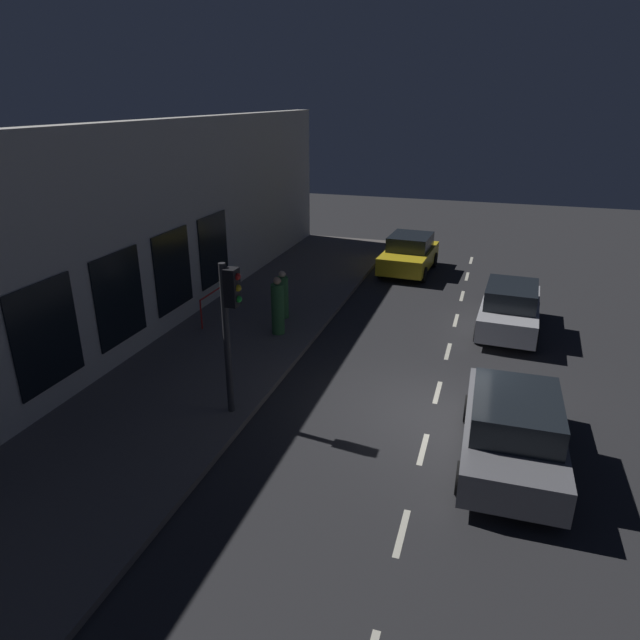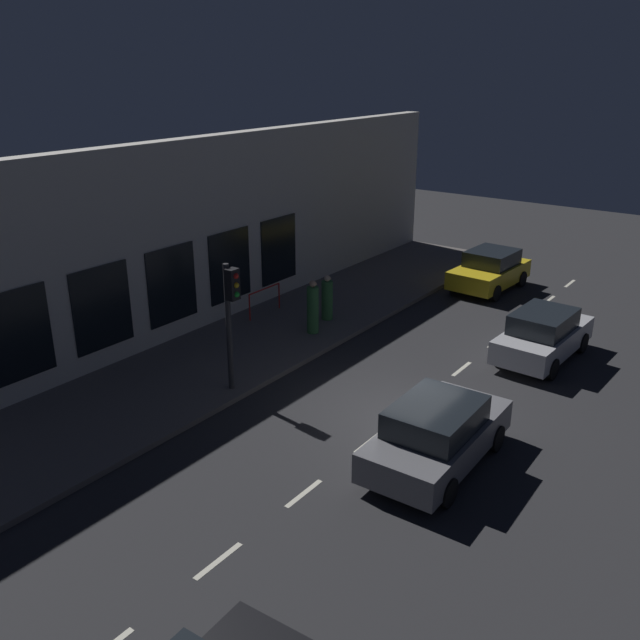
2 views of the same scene
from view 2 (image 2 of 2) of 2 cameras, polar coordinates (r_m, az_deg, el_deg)
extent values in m
plane|color=#28282B|center=(18.04, 6.85, -7.98)|extent=(60.00, 60.00, 0.00)
cube|color=#5B5654|center=(21.39, -7.86, -3.01)|extent=(4.50, 32.00, 0.15)
cube|color=beige|center=(22.14, -13.07, 6.04)|extent=(0.60, 32.00, 6.40)
cube|color=black|center=(25.93, -3.46, 5.89)|extent=(0.04, 1.97, 2.46)
cube|color=black|center=(24.00, -7.53, 4.52)|extent=(0.04, 1.97, 2.46)
cube|color=black|center=(22.24, -12.25, 2.89)|extent=(0.04, 1.97, 2.46)
cube|color=black|center=(20.66, -17.72, 0.98)|extent=(0.04, 1.97, 2.46)
cube|color=black|center=(19.34, -24.01, -1.23)|extent=(0.04, 1.97, 2.46)
cube|color=beige|center=(30.19, 20.14, 2.88)|extent=(0.12, 1.20, 0.01)
cube|color=beige|center=(27.80, 18.57, 1.59)|extent=(0.12, 1.20, 0.01)
cube|color=beige|center=(25.46, 16.71, 0.06)|extent=(0.12, 1.20, 0.01)
cube|color=beige|center=(23.16, 14.47, -1.78)|extent=(0.12, 1.20, 0.01)
cube|color=beige|center=(20.94, 11.74, -4.02)|extent=(0.12, 1.20, 0.01)
cube|color=beige|center=(18.82, 8.36, -6.75)|extent=(0.12, 1.20, 0.01)
cube|color=beige|center=(16.83, 4.11, -10.13)|extent=(0.12, 1.20, 0.01)
cube|color=beige|center=(15.03, -1.36, -14.27)|extent=(0.12, 1.20, 0.01)
cube|color=beige|center=(13.50, -8.48, -19.26)|extent=(0.12, 1.20, 0.01)
cylinder|color=#2D2D30|center=(18.47, -7.62, -0.66)|extent=(0.16, 0.16, 3.58)
cube|color=black|center=(17.91, -7.33, 2.98)|extent=(0.26, 0.32, 0.84)
sphere|color=red|center=(17.74, -7.04, 3.67)|extent=(0.15, 0.15, 0.15)
sphere|color=gold|center=(17.82, -7.00, 2.90)|extent=(0.15, 0.15, 0.15)
sphere|color=green|center=(17.90, -6.97, 2.13)|extent=(0.15, 0.15, 0.15)
cube|color=slate|center=(15.91, 9.78, -9.76)|extent=(1.96, 4.30, 0.70)
cube|color=black|center=(15.46, 9.65, -7.96)|extent=(1.70, 2.25, 0.60)
cylinder|color=black|center=(17.43, 9.02, -7.99)|extent=(0.23, 0.64, 0.64)
cylinder|color=black|center=(16.86, 14.45, -9.51)|extent=(0.23, 0.64, 0.64)
cylinder|color=black|center=(15.41, 4.50, -11.95)|extent=(0.23, 0.64, 0.64)
cylinder|color=black|center=(14.76, 10.56, -13.93)|extent=(0.23, 0.64, 0.64)
cube|color=#B7B7BC|center=(22.09, 18.13, -1.55)|extent=(1.90, 4.13, 0.70)
cube|color=black|center=(21.71, 18.16, -0.09)|extent=(1.61, 2.18, 0.60)
cylinder|color=black|center=(23.55, 17.38, -0.88)|extent=(0.25, 0.65, 0.64)
cylinder|color=black|center=(23.09, 21.02, -1.78)|extent=(0.25, 0.65, 0.64)
cylinder|color=black|center=(21.38, 14.81, -2.83)|extent=(0.25, 0.65, 0.64)
cylinder|color=black|center=(20.87, 18.78, -3.88)|extent=(0.25, 0.65, 0.64)
cube|color=gold|center=(28.30, 13.92, 3.74)|extent=(2.08, 3.93, 0.70)
cube|color=black|center=(28.25, 14.18, 5.07)|extent=(1.75, 2.08, 0.60)
cylinder|color=black|center=(27.01, 14.42, 2.19)|extent=(0.25, 0.65, 0.64)
cylinder|color=black|center=(27.74, 11.17, 2.95)|extent=(0.25, 0.65, 0.64)
cylinder|color=black|center=(29.10, 16.45, 3.32)|extent=(0.25, 0.65, 0.64)
cylinder|color=black|center=(29.77, 13.37, 4.01)|extent=(0.25, 0.65, 0.64)
cylinder|color=#336B38|center=(22.54, -0.61, 0.85)|extent=(0.52, 0.52, 1.59)
sphere|color=tan|center=(22.25, -0.62, 3.05)|extent=(0.23, 0.23, 0.23)
cube|color=tan|center=(22.23, -0.34, 3.03)|extent=(0.06, 0.08, 0.06)
cylinder|color=#336B38|center=(23.78, 0.60, 1.66)|extent=(0.53, 0.53, 1.38)
sphere|color=beige|center=(23.53, 0.60, 3.50)|extent=(0.22, 0.22, 0.22)
cube|color=beige|center=(23.52, 0.85, 3.49)|extent=(0.06, 0.07, 0.06)
cylinder|color=red|center=(24.96, -3.44, 2.04)|extent=(0.05, 0.05, 0.95)
cylinder|color=red|center=(23.81, -5.90, 1.02)|extent=(0.05, 0.05, 0.95)
cylinder|color=red|center=(24.23, -4.67, 2.60)|extent=(0.05, 1.61, 0.05)
camera|label=1|loc=(7.05, -35.65, 3.39)|focal=31.57mm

